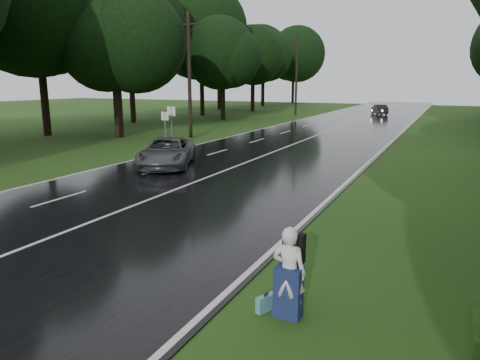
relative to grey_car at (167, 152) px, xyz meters
name	(u,v)px	position (x,y,z in m)	size (l,w,h in m)	color
ground	(81,227)	(3.13, -8.94, -0.75)	(160.00, 160.00, 0.00)	#274915
road	(297,143)	(3.13, 11.06, -0.73)	(12.00, 140.00, 0.04)	black
lane_center	(297,143)	(3.13, 11.06, -0.71)	(0.12, 140.00, 0.01)	silver
grey_car	(167,152)	(0.00, 0.00, 0.00)	(2.36, 5.12, 1.42)	#484B4D
far_car	(379,109)	(4.06, 41.83, -0.08)	(1.35, 3.87, 1.27)	black
hitchhiker	(289,275)	(10.33, -11.09, 0.04)	(0.63, 0.57, 1.72)	silver
suitcase	(266,303)	(9.89, -11.09, -0.60)	(0.12, 0.43, 0.31)	teal
utility_pole_mid	(191,137)	(-5.37, 10.89, -0.75)	(1.80, 0.28, 9.22)	black
utility_pole_far	(295,115)	(-5.37, 36.00, -0.75)	(1.80, 0.28, 9.81)	black
road_sign_a	(166,147)	(-4.07, 5.72, -0.75)	(0.55, 0.10, 2.29)	white
road_sign_b	(172,146)	(-4.07, 6.46, -0.75)	(0.62, 0.10, 2.59)	white
tree_left_d	(120,137)	(-10.37, 8.60, -0.75)	(8.10, 8.10, 12.65)	black
tree_left_e	(223,120)	(-10.53, 26.06, -0.75)	(8.15, 8.15, 12.73)	black
tree_left_f	(253,111)	(-13.58, 41.06, -0.75)	(8.95, 8.95, 13.99)	black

